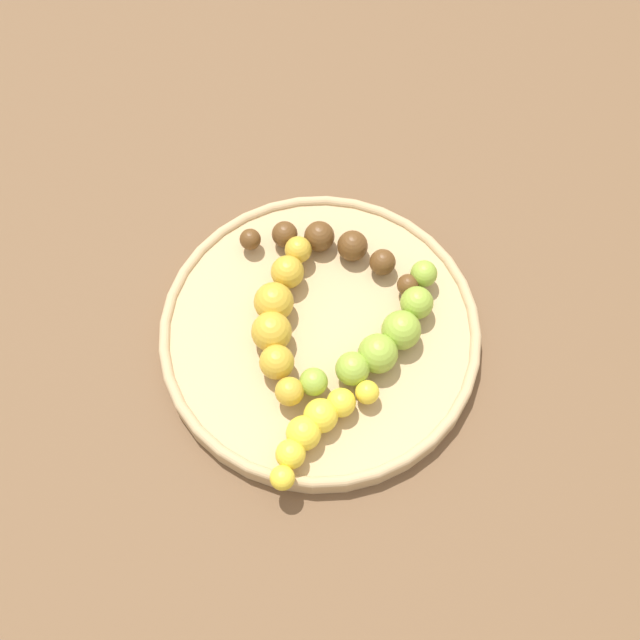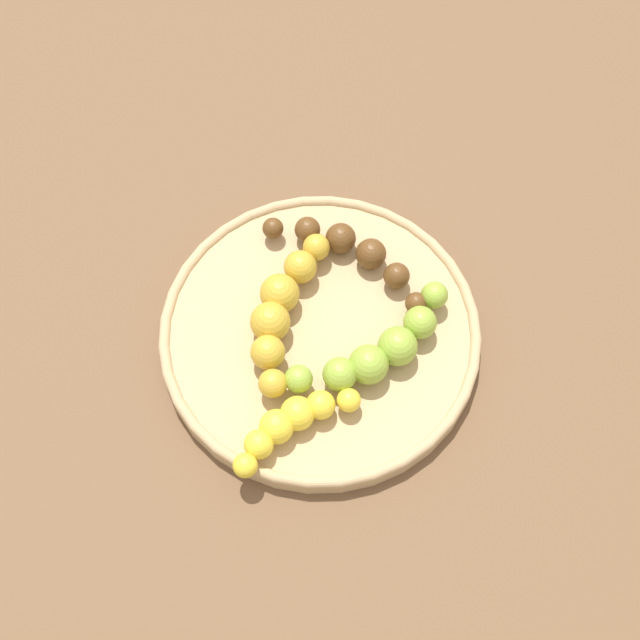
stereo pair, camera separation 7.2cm
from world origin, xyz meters
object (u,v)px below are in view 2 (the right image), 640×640
(fruit_bowl, at_px, (320,333))
(banana_spotted, at_px, (281,309))
(banana_yellow, at_px, (290,424))
(banana_green, at_px, (379,350))
(banana_overripe, at_px, (352,251))

(fruit_bowl, distance_m, banana_spotted, 0.04)
(banana_yellow, relative_size, banana_green, 0.70)
(banana_green, relative_size, banana_overripe, 1.21)
(banana_spotted, bearing_deg, banana_overripe, -120.95)
(banana_spotted, height_order, banana_overripe, banana_spotted)
(banana_yellow, xyz_separation_m, banana_green, (0.04, -0.09, 0.00))
(banana_spotted, distance_m, banana_green, 0.09)
(fruit_bowl, relative_size, banana_spotted, 2.05)
(banana_yellow, height_order, banana_overripe, banana_yellow)
(banana_spotted, xyz_separation_m, banana_overripe, (0.04, -0.08, -0.00))
(banana_spotted, relative_size, banana_overripe, 1.04)
(fruit_bowl, bearing_deg, banana_green, -137.32)
(banana_spotted, distance_m, banana_yellow, 0.11)
(fruit_bowl, distance_m, banana_green, 0.06)
(banana_spotted, distance_m, banana_overripe, 0.09)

